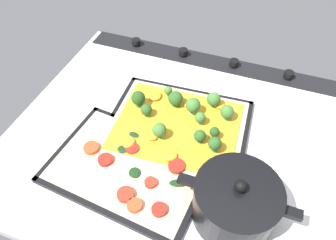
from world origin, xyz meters
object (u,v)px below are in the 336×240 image
at_px(baking_tray_front, 177,129).
at_px(veggie_pizza_back, 129,167).
at_px(baking_tray_back, 129,168).
at_px(cooking_pot, 236,202).
at_px(broccoli_pizza, 179,122).

relative_size(baking_tray_front, veggie_pizza_back, 1.06).
relative_size(baking_tray_back, veggie_pizza_back, 1.08).
height_order(veggie_pizza_back, cooking_pot, cooking_pot).
bearing_deg(baking_tray_front, baking_tray_back, 66.50).
distance_m(baking_tray_back, veggie_pizza_back, 0.01).
bearing_deg(baking_tray_back, cooking_pot, 173.68).
bearing_deg(baking_tray_back, broccoli_pizza, -113.16).
relative_size(veggie_pizza_back, cooking_pot, 1.45).
relative_size(baking_tray_front, broccoli_pizza, 1.07).
relative_size(baking_tray_front, baking_tray_back, 0.99).
bearing_deg(baking_tray_back, baking_tray_front, -113.50).
distance_m(broccoli_pizza, baking_tray_back, 0.17).
bearing_deg(veggie_pizza_back, baking_tray_back, -34.75).
relative_size(baking_tray_front, cooking_pot, 1.54).
bearing_deg(veggie_pizza_back, broccoli_pizza, -111.95).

